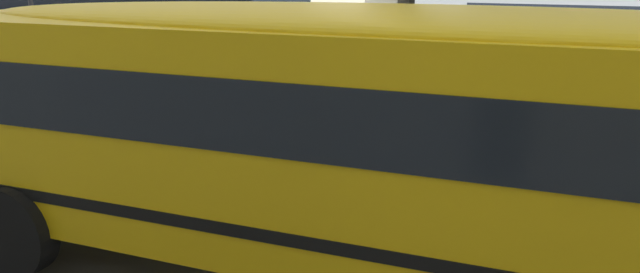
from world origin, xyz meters
TOP-DOWN VIEW (x-y plane):
  - ground_plane at (0.00, 0.00)m, footprint 400.00×400.00m
  - sidewalk_far at (0.00, 7.15)m, footprint 120.00×3.00m
  - lane_centreline at (0.00, 0.00)m, footprint 110.00×0.16m
  - school_bus at (-0.21, -1.98)m, footprint 13.55×3.21m
  - parked_car_grey_end_of_row at (-10.61, 4.67)m, footprint 3.91×1.90m

SIDE VIEW (x-z plane):
  - ground_plane at x=0.00m, z-range 0.00..0.00m
  - lane_centreline at x=0.00m, z-range 0.00..0.01m
  - sidewalk_far at x=0.00m, z-range 0.00..0.01m
  - parked_car_grey_end_of_row at x=-10.61m, z-range 0.02..1.66m
  - school_bus at x=-0.21m, z-range 0.28..3.31m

